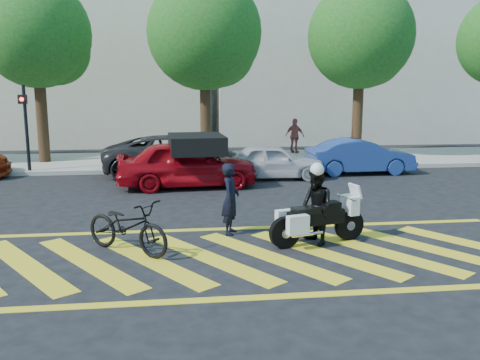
{
  "coord_description": "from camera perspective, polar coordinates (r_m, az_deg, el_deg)",
  "views": [
    {
      "loc": [
        -1.12,
        -9.08,
        3.19
      ],
      "look_at": [
        0.25,
        2.25,
        1.05
      ],
      "focal_mm": 38.0,
      "sensor_mm": 36.0,
      "label": 1
    }
  ],
  "objects": [
    {
      "name": "tree_center",
      "position": [
        21.27,
        -3.66,
        15.75
      ],
      "size": [
        4.6,
        4.6,
        7.56
      ],
      "color": "black",
      "rests_on": "ground"
    },
    {
      "name": "parked_mid_left",
      "position": [
        18.45,
        -7.4,
        2.8
      ],
      "size": [
        5.19,
        2.58,
        1.41
      ],
      "primitive_type": "imported",
      "rotation": [
        0.0,
        0.0,
        1.62
      ],
      "color": "black",
      "rests_on": "ground"
    },
    {
      "name": "sidewalk",
      "position": [
        21.34,
        -3.83,
        2.21
      ],
      "size": [
        60.0,
        5.0,
        0.15
      ],
      "primitive_type": "cube",
      "color": "#9E998E",
      "rests_on": "ground"
    },
    {
      "name": "building_right",
      "position": [
        31.82,
        12.05,
        14.56
      ],
      "size": [
        16.0,
        8.0,
        11.0
      ],
      "primitive_type": "cube",
      "color": "beige",
      "rests_on": "ground"
    },
    {
      "name": "police_motorcycle",
      "position": [
        10.4,
        8.59,
        -4.42
      ],
      "size": [
        2.1,
        0.95,
        0.94
      ],
      "rotation": [
        0.0,
        0.0,
        0.26
      ],
      "color": "black",
      "rests_on": "ground"
    },
    {
      "name": "red_convertible",
      "position": [
        16.07,
        -5.96,
        1.81
      ],
      "size": [
        4.48,
        2.03,
        1.49
      ],
      "primitive_type": "imported",
      "rotation": [
        0.0,
        0.0,
        1.63
      ],
      "color": "#98070F",
      "rests_on": "ground"
    },
    {
      "name": "parked_mid_right",
      "position": [
        17.51,
        3.74,
        2.09
      ],
      "size": [
        3.59,
        1.62,
        1.2
      ],
      "primitive_type": "imported",
      "rotation": [
        0.0,
        0.0,
        1.51
      ],
      "color": "#BDBCC1",
      "rests_on": "ground"
    },
    {
      "name": "officer_moto",
      "position": [
        10.34,
        8.54,
        -3.01
      ],
      "size": [
        0.76,
        0.88,
        1.55
      ],
      "primitive_type": "imported",
      "rotation": [
        0.0,
        0.0,
        -1.31
      ],
      "color": "black",
      "rests_on": "ground"
    },
    {
      "name": "officer_bike",
      "position": [
        10.94,
        -1.07,
        -2.13
      ],
      "size": [
        0.52,
        0.65,
        1.55
      ],
      "primitive_type": "imported",
      "rotation": [
        0.0,
        0.0,
        1.28
      ],
      "color": "black",
      "rests_on": "ground"
    },
    {
      "name": "tree_left",
      "position": [
        21.86,
        -21.52,
        14.64
      ],
      "size": [
        4.2,
        4.2,
        7.26
      ],
      "color": "black",
      "rests_on": "ground"
    },
    {
      "name": "building_left",
      "position": [
        30.91,
        -20.33,
        13.34
      ],
      "size": [
        16.0,
        8.0,
        10.0
      ],
      "primitive_type": "cube",
      "color": "beige",
      "rests_on": "ground"
    },
    {
      "name": "crosswalk",
      "position": [
        9.68,
        -0.12,
        -8.59
      ],
      "size": [
        12.33,
        4.0,
        0.01
      ],
      "color": "yellow",
      "rests_on": "ground"
    },
    {
      "name": "bicycle",
      "position": [
        10.01,
        -12.55,
        -5.08
      ],
      "size": [
        2.0,
        1.79,
        1.05
      ],
      "primitive_type": "imported",
      "rotation": [
        0.0,
        0.0,
        0.9
      ],
      "color": "black",
      "rests_on": "ground"
    },
    {
      "name": "signal_pole",
      "position": [
        19.61,
        -22.95,
        6.08
      ],
      "size": [
        0.28,
        0.43,
        3.2
      ],
      "color": "black",
      "rests_on": "ground"
    },
    {
      "name": "pedestrian_right",
      "position": [
        23.14,
        6.18,
        4.96
      ],
      "size": [
        0.95,
        0.88,
        1.56
      ],
      "primitive_type": "imported",
      "rotation": [
        0.0,
        0.0,
        2.45
      ],
      "color": "#964744",
      "rests_on": "sidewalk"
    },
    {
      "name": "ground",
      "position": [
        9.69,
        0.11,
        -8.6
      ],
      "size": [
        90.0,
        90.0,
        0.0
      ],
      "primitive_type": "plane",
      "color": "black",
      "rests_on": "ground"
    },
    {
      "name": "tree_right",
      "position": [
        22.59,
        13.65,
        15.05
      ],
      "size": [
        4.4,
        4.4,
        7.41
      ],
      "color": "black",
      "rests_on": "ground"
    },
    {
      "name": "parked_right",
      "position": [
        18.99,
        13.33,
        2.61
      ],
      "size": [
        3.89,
        1.43,
        1.27
      ],
      "primitive_type": "imported",
      "rotation": [
        0.0,
        0.0,
        1.59
      ],
      "color": "navy",
      "rests_on": "ground"
    }
  ]
}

